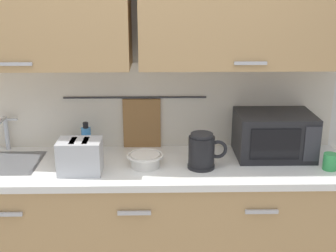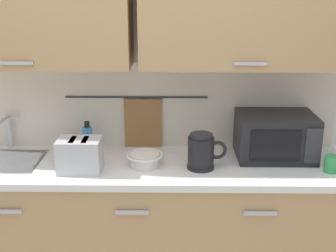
# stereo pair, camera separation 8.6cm
# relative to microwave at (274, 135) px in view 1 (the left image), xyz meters

# --- Properties ---
(counter_unit) EXTENTS (2.53, 0.64, 0.90)m
(counter_unit) POSITION_rel_microwave_xyz_m (-0.85, -0.11, -0.58)
(counter_unit) COLOR tan
(counter_unit) RESTS_ON ground
(back_wall_assembly) EXTENTS (3.70, 0.41, 2.50)m
(back_wall_assembly) POSITION_rel_microwave_xyz_m (-0.84, 0.12, 0.49)
(back_wall_assembly) COLOR silver
(back_wall_assembly) RESTS_ON ground
(sink_faucet) EXTENTS (0.09, 0.17, 0.22)m
(sink_faucet) POSITION_rel_microwave_xyz_m (-1.67, 0.12, 0.01)
(sink_faucet) COLOR #B2B5BA
(sink_faucet) RESTS_ON counter_unit
(microwave) EXTENTS (0.46, 0.35, 0.27)m
(microwave) POSITION_rel_microwave_xyz_m (0.00, 0.00, 0.00)
(microwave) COLOR black
(microwave) RESTS_ON counter_unit
(electric_kettle) EXTENTS (0.23, 0.16, 0.21)m
(electric_kettle) POSITION_rel_microwave_xyz_m (-0.46, -0.18, -0.03)
(electric_kettle) COLOR black
(electric_kettle) RESTS_ON counter_unit
(dish_soap_bottle) EXTENTS (0.06, 0.06, 0.20)m
(dish_soap_bottle) POSITION_rel_microwave_xyz_m (-1.16, 0.08, -0.05)
(dish_soap_bottle) COLOR #3F8CD8
(dish_soap_bottle) RESTS_ON counter_unit
(mug_near_sink) EXTENTS (0.12, 0.08, 0.09)m
(mug_near_sink) POSITION_rel_microwave_xyz_m (-1.27, 0.01, -0.09)
(mug_near_sink) COLOR black
(mug_near_sink) RESTS_ON counter_unit
(mixing_bowl) EXTENTS (0.21, 0.21, 0.08)m
(mixing_bowl) POSITION_rel_microwave_xyz_m (-0.78, -0.16, -0.09)
(mixing_bowl) COLOR silver
(mixing_bowl) RESTS_ON counter_unit
(toaster) EXTENTS (0.26, 0.17, 0.19)m
(toaster) POSITION_rel_microwave_xyz_m (-1.14, -0.23, -0.04)
(toaster) COLOR #B7BABF
(toaster) RESTS_ON counter_unit
(mug_by_kettle) EXTENTS (0.12, 0.08, 0.09)m
(mug_by_kettle) POSITION_rel_microwave_xyz_m (0.27, -0.22, -0.09)
(mug_by_kettle) COLOR green
(mug_by_kettle) RESTS_ON counter_unit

